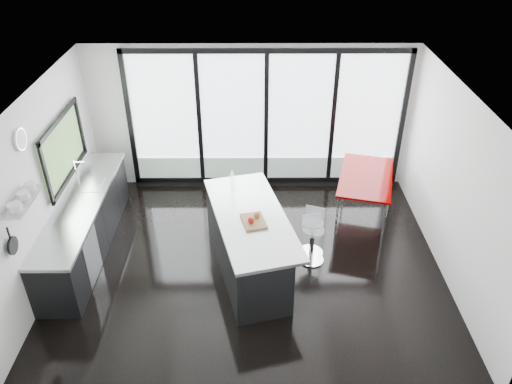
{
  "coord_description": "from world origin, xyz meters",
  "views": [
    {
      "loc": [
        0.07,
        -6.15,
        5.24
      ],
      "look_at": [
        0.1,
        0.3,
        1.15
      ],
      "focal_mm": 35.0,
      "sensor_mm": 36.0,
      "label": 1
    }
  ],
  "objects_px": {
    "island": "(246,242)",
    "bar_stool_far": "(312,238)",
    "bar_stool_near": "(312,245)",
    "red_table": "(364,196)"
  },
  "relations": [
    {
      "from": "bar_stool_near",
      "to": "red_table",
      "type": "bearing_deg",
      "value": 39.0
    },
    {
      "from": "bar_stool_near",
      "to": "island",
      "type": "bearing_deg",
      "value": 177.44
    },
    {
      "from": "island",
      "to": "bar_stool_far",
      "type": "relative_size",
      "value": 4.02
    },
    {
      "from": "island",
      "to": "red_table",
      "type": "bearing_deg",
      "value": 34.51
    },
    {
      "from": "island",
      "to": "red_table",
      "type": "xyz_separation_m",
      "value": [
        2.08,
        1.43,
        -0.08
      ]
    },
    {
      "from": "bar_stool_near",
      "to": "bar_stool_far",
      "type": "xyz_separation_m",
      "value": [
        0.01,
        0.18,
        0.01
      ]
    },
    {
      "from": "bar_stool_far",
      "to": "bar_stool_near",
      "type": "bearing_deg",
      "value": -71.59
    },
    {
      "from": "bar_stool_far",
      "to": "red_table",
      "type": "bearing_deg",
      "value": 66.58
    },
    {
      "from": "bar_stool_near",
      "to": "bar_stool_far",
      "type": "height_order",
      "value": "bar_stool_far"
    },
    {
      "from": "bar_stool_near",
      "to": "bar_stool_far",
      "type": "relative_size",
      "value": 0.97
    }
  ]
}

